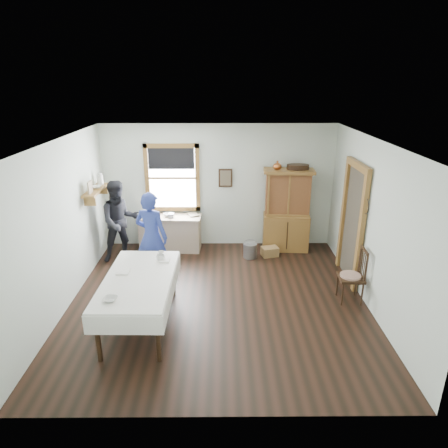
% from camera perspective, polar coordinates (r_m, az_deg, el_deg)
% --- Properties ---
extents(room, '(5.01, 5.01, 2.70)m').
position_cam_1_polar(room, '(6.38, -0.92, -0.42)').
color(room, black).
rests_on(room, ground).
extents(window, '(1.18, 0.07, 1.48)m').
position_cam_1_polar(window, '(8.72, -7.42, 7.06)').
color(window, white).
rests_on(window, room).
extents(doorway, '(0.09, 1.14, 2.22)m').
position_cam_1_polar(doorway, '(7.63, 17.93, 0.59)').
color(doorway, '#413A2E').
rests_on(doorway, room).
extents(wall_shelf, '(0.24, 1.00, 0.44)m').
position_cam_1_polar(wall_shelf, '(8.15, -17.81, 4.86)').
color(wall_shelf, olive).
rests_on(wall_shelf, room).
extents(framed_picture, '(0.30, 0.04, 0.40)m').
position_cam_1_polar(framed_picture, '(8.67, 0.21, 6.59)').
color(framed_picture, '#342212').
rests_on(framed_picture, room).
extents(rug_beater, '(0.01, 0.27, 0.27)m').
position_cam_1_polar(rug_beater, '(6.96, 19.72, 3.38)').
color(rug_beater, black).
rests_on(rug_beater, room).
extents(work_counter, '(1.38, 0.60, 0.77)m').
position_cam_1_polar(work_counter, '(8.82, -7.67, -1.29)').
color(work_counter, tan).
rests_on(work_counter, room).
extents(china_hutch, '(1.09, 0.57, 1.79)m').
position_cam_1_polar(china_hutch, '(8.70, 8.96, 1.91)').
color(china_hutch, olive).
rests_on(china_hutch, room).
extents(dining_table, '(1.08, 2.00, 0.80)m').
position_cam_1_polar(dining_table, '(6.32, -11.88, -10.71)').
color(dining_table, white).
rests_on(dining_table, room).
extents(spindle_chair, '(0.46, 0.46, 0.96)m').
position_cam_1_polar(spindle_chair, '(7.08, 17.71, -6.96)').
color(spindle_chair, '#342212').
rests_on(spindle_chair, room).
extents(pail, '(0.38, 0.38, 0.31)m').
position_cam_1_polar(pail, '(8.47, 3.76, -3.78)').
color(pail, gray).
rests_on(pail, room).
extents(wicker_basket, '(0.39, 0.32, 0.20)m').
position_cam_1_polar(wicker_basket, '(8.59, 6.56, -3.92)').
color(wicker_basket, olive).
rests_on(wicker_basket, room).
extents(woman_blue, '(0.67, 0.54, 1.58)m').
position_cam_1_polar(woman_blue, '(7.44, -10.27, -2.28)').
color(woman_blue, navy).
rests_on(woman_blue, room).
extents(figure_dark, '(0.94, 0.86, 1.56)m').
position_cam_1_polar(figure_dark, '(8.42, -14.55, 0.00)').
color(figure_dark, black).
rests_on(figure_dark, room).
extents(table_cup_a, '(0.16, 0.16, 0.11)m').
position_cam_1_polar(table_cup_a, '(6.58, -9.05, -4.73)').
color(table_cup_a, silver).
rests_on(table_cup_a, dining_table).
extents(table_cup_b, '(0.12, 0.12, 0.09)m').
position_cam_1_polar(table_cup_b, '(6.73, -8.95, -4.22)').
color(table_cup_b, silver).
rests_on(table_cup_b, dining_table).
extents(table_bowl, '(0.23, 0.23, 0.05)m').
position_cam_1_polar(table_bowl, '(5.62, -15.95, -10.28)').
color(table_bowl, silver).
rests_on(table_bowl, dining_table).
extents(counter_book, '(0.26, 0.29, 0.02)m').
position_cam_1_polar(counter_book, '(8.68, -5.09, 1.25)').
color(counter_book, brown).
rests_on(counter_book, work_counter).
extents(counter_bowl, '(0.24, 0.24, 0.06)m').
position_cam_1_polar(counter_bowl, '(8.70, -7.98, 1.32)').
color(counter_bowl, silver).
rests_on(counter_bowl, work_counter).
extents(shelf_bowl, '(0.22, 0.22, 0.05)m').
position_cam_1_polar(shelf_bowl, '(8.15, -17.80, 5.05)').
color(shelf_bowl, silver).
rests_on(shelf_bowl, wall_shelf).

